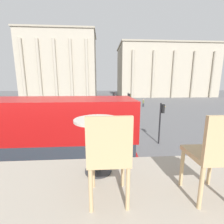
{
  "coord_description": "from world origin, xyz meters",
  "views": [
    {
      "loc": [
        0.85,
        -2.21,
        4.84
      ],
      "look_at": [
        2.03,
        15.75,
        1.39
      ],
      "focal_mm": 24.0,
      "sensor_mm": 36.0,
      "label": 1
    }
  ],
  "objects_px": {
    "double_decker_bus": "(7,145)",
    "pedestrian_olive": "(143,102)",
    "cafe_chair_0": "(109,154)",
    "traffic_light_near": "(161,117)",
    "pedestrian_yellow": "(134,121)",
    "pedestrian_black": "(82,111)",
    "cafe_dining_table": "(98,134)",
    "pedestrian_blue": "(87,100)",
    "plaza_building_right": "(164,72)",
    "traffic_light_far": "(113,99)",
    "traffic_light_mid": "(128,104)",
    "plaza_building_left": "(60,66)",
    "cafe_chair_1": "(215,153)"
  },
  "relations": [
    {
      "from": "pedestrian_black",
      "to": "pedestrian_olive",
      "type": "relative_size",
      "value": 1.1
    },
    {
      "from": "traffic_light_near",
      "to": "pedestrian_black",
      "type": "height_order",
      "value": "traffic_light_near"
    },
    {
      "from": "cafe_chair_0",
      "to": "pedestrian_black",
      "type": "relative_size",
      "value": 0.52
    },
    {
      "from": "plaza_building_right",
      "to": "traffic_light_near",
      "type": "distance_m",
      "value": 51.28
    },
    {
      "from": "cafe_chair_0",
      "to": "pedestrian_olive",
      "type": "bearing_deg",
      "value": 75.56
    },
    {
      "from": "traffic_light_near",
      "to": "pedestrian_yellow",
      "type": "height_order",
      "value": "traffic_light_near"
    },
    {
      "from": "traffic_light_near",
      "to": "plaza_building_right",
      "type": "bearing_deg",
      "value": 67.73
    },
    {
      "from": "cafe_dining_table",
      "to": "pedestrian_black",
      "type": "distance_m",
      "value": 19.25
    },
    {
      "from": "plaza_building_right",
      "to": "pedestrian_blue",
      "type": "relative_size",
      "value": 19.58
    },
    {
      "from": "plaza_building_left",
      "to": "traffic_light_near",
      "type": "bearing_deg",
      "value": -66.38
    },
    {
      "from": "plaza_building_left",
      "to": "plaza_building_right",
      "type": "relative_size",
      "value": 0.7
    },
    {
      "from": "pedestrian_yellow",
      "to": "pedestrian_black",
      "type": "distance_m",
      "value": 8.34
    },
    {
      "from": "traffic_light_far",
      "to": "pedestrian_yellow",
      "type": "distance_m",
      "value": 10.2
    },
    {
      "from": "cafe_chair_0",
      "to": "plaza_building_right",
      "type": "xyz_separation_m",
      "value": [
        23.83,
        56.96,
        5.11
      ]
    },
    {
      "from": "double_decker_bus",
      "to": "pedestrian_olive",
      "type": "xyz_separation_m",
      "value": [
        12.47,
        24.65,
        -1.47
      ]
    },
    {
      "from": "traffic_light_far",
      "to": "pedestrian_blue",
      "type": "relative_size",
      "value": 1.94
    },
    {
      "from": "double_decker_bus",
      "to": "cafe_chair_0",
      "type": "height_order",
      "value": "cafe_chair_0"
    },
    {
      "from": "double_decker_bus",
      "to": "plaza_building_right",
      "type": "xyz_separation_m",
      "value": [
        27.77,
        52.31,
        6.92
      ]
    },
    {
      "from": "traffic_light_near",
      "to": "pedestrian_blue",
      "type": "bearing_deg",
      "value": 109.47
    },
    {
      "from": "pedestrian_olive",
      "to": "pedestrian_blue",
      "type": "bearing_deg",
      "value": 13.42
    },
    {
      "from": "pedestrian_black",
      "to": "pedestrian_olive",
      "type": "height_order",
      "value": "pedestrian_black"
    },
    {
      "from": "plaza_building_right",
      "to": "pedestrian_blue",
      "type": "bearing_deg",
      "value": -138.9
    },
    {
      "from": "cafe_chair_0",
      "to": "cafe_dining_table",
      "type": "bearing_deg",
      "value": 104.17
    },
    {
      "from": "cafe_chair_0",
      "to": "plaza_building_left",
      "type": "height_order",
      "value": "plaza_building_left"
    },
    {
      "from": "traffic_light_far",
      "to": "plaza_building_left",
      "type": "bearing_deg",
      "value": 118.75
    },
    {
      "from": "plaza_building_right",
      "to": "pedestrian_black",
      "type": "relative_size",
      "value": 20.13
    },
    {
      "from": "pedestrian_olive",
      "to": "cafe_chair_0",
      "type": "bearing_deg",
      "value": 104.34
    },
    {
      "from": "plaza_building_right",
      "to": "pedestrian_yellow",
      "type": "bearing_deg",
      "value": -115.5
    },
    {
      "from": "traffic_light_mid",
      "to": "traffic_light_far",
      "type": "xyz_separation_m",
      "value": [
        -1.28,
        7.25,
        -0.16
      ]
    },
    {
      "from": "traffic_light_near",
      "to": "traffic_light_far",
      "type": "height_order",
      "value": "traffic_light_far"
    },
    {
      "from": "cafe_dining_table",
      "to": "traffic_light_far",
      "type": "distance_m",
      "value": 23.31
    },
    {
      "from": "pedestrian_black",
      "to": "pedestrian_olive",
      "type": "bearing_deg",
      "value": -141.26
    },
    {
      "from": "cafe_dining_table",
      "to": "pedestrian_blue",
      "type": "height_order",
      "value": "cafe_dining_table"
    },
    {
      "from": "cafe_chair_0",
      "to": "pedestrian_black",
      "type": "distance_m",
      "value": 19.8
    },
    {
      "from": "traffic_light_far",
      "to": "pedestrian_yellow",
      "type": "bearing_deg",
      "value": -82.3
    },
    {
      "from": "pedestrian_blue",
      "to": "traffic_light_mid",
      "type": "bearing_deg",
      "value": -42.3
    },
    {
      "from": "plaza_building_left",
      "to": "pedestrian_olive",
      "type": "xyz_separation_m",
      "value": [
        22.71,
        -23.58,
        -9.81
      ]
    },
    {
      "from": "double_decker_bus",
      "to": "pedestrian_yellow",
      "type": "height_order",
      "value": "double_decker_bus"
    },
    {
      "from": "traffic_light_near",
      "to": "traffic_light_mid",
      "type": "bearing_deg",
      "value": 102.87
    },
    {
      "from": "cafe_chair_1",
      "to": "pedestrian_yellow",
      "type": "relative_size",
      "value": 0.52
    },
    {
      "from": "plaza_building_left",
      "to": "pedestrian_blue",
      "type": "xyz_separation_m",
      "value": [
        10.61,
        -19.84,
        -9.68
      ]
    },
    {
      "from": "plaza_building_left",
      "to": "cafe_chair_0",
      "type": "bearing_deg",
      "value": -74.99
    },
    {
      "from": "traffic_light_mid",
      "to": "plaza_building_right",
      "type": "bearing_deg",
      "value": 62.9
    },
    {
      "from": "pedestrian_black",
      "to": "pedestrian_blue",
      "type": "relative_size",
      "value": 0.97
    },
    {
      "from": "plaza_building_right",
      "to": "pedestrian_black",
      "type": "bearing_deg",
      "value": -125.43
    },
    {
      "from": "cafe_chair_1",
      "to": "pedestrian_blue",
      "type": "height_order",
      "value": "cafe_chair_1"
    },
    {
      "from": "pedestrian_yellow",
      "to": "pedestrian_black",
      "type": "relative_size",
      "value": 1.01
    },
    {
      "from": "cafe_dining_table",
      "to": "pedestrian_black",
      "type": "relative_size",
      "value": 0.42
    },
    {
      "from": "pedestrian_blue",
      "to": "double_decker_bus",
      "type": "bearing_deg",
      "value": -64.96
    },
    {
      "from": "cafe_chair_1",
      "to": "pedestrian_olive",
      "type": "xyz_separation_m",
      "value": [
        7.51,
        29.34,
        -3.27
      ]
    }
  ]
}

